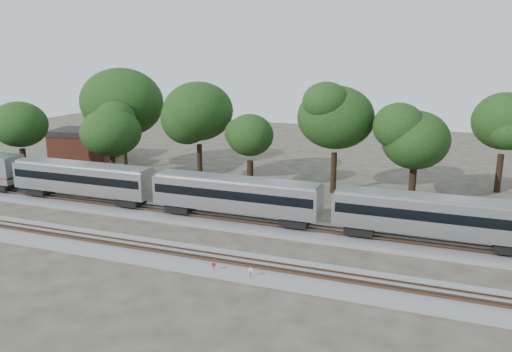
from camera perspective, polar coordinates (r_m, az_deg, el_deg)
The scene contains 16 objects.
ground at distance 47.46m, azimuth -6.38°, elevation -7.56°, with size 160.00×160.00×0.00m, color #383328.
track_far at distance 52.45m, azimuth -3.42°, elevation -5.13°, with size 160.00×5.00×0.73m.
track_near at distance 44.13m, azimuth -8.76°, elevation -9.06°, with size 160.00×5.00×0.73m.
train at distance 48.30m, azimuth 8.33°, elevation -3.14°, with size 111.53×3.19×4.70m.
switch_stand_red at distance 40.60m, azimuth -4.84°, elevation -10.33°, with size 0.34×0.06×1.06m.
switch_stand_white at distance 39.35m, azimuth -0.61°, elevation -11.00°, with size 0.37×0.07×1.16m.
switch_lever at distance 39.89m, azimuth 0.86°, elevation -11.58°, with size 0.50×0.30×0.30m, color #512D19.
brick_building at distance 88.20m, azimuth -18.90°, elevation 3.51°, with size 11.34×8.95×4.89m.
tree_0 at distance 77.41m, azimuth -25.42°, elevation 5.33°, with size 7.65×7.65×10.79m.
tree_1 at distance 76.53m, azimuth -15.11°, elevation 8.10°, with size 10.32×10.32×14.55m.
tree_2 at distance 69.43m, azimuth -16.26°, elevation 4.79°, with size 7.07×7.07×9.96m.
tree_3 at distance 67.25m, azimuth -6.61°, elevation 7.35°, with size 9.86×9.86×13.90m.
tree_4 at distance 63.08m, azimuth -0.69°, elevation 4.68°, with size 7.29×7.29×10.28m.
tree_5 at distance 62.21m, azimuth 9.09°, elevation 6.60°, with size 9.72×9.72×13.70m.
tree_6 at distance 61.31m, azimuth 17.78°, elevation 3.93°, with size 7.50×7.50×10.58m.
tree_7 at distance 69.03m, azimuth 26.58°, elevation 5.61°, with size 9.22×9.22×13.00m.
Camera 1 is at (20.34, -39.20, 17.37)m, focal length 35.00 mm.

